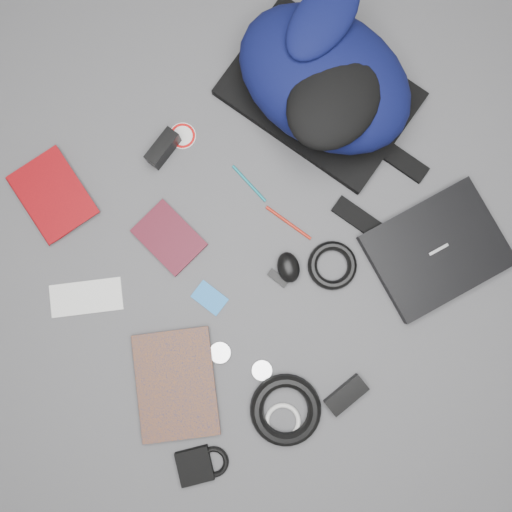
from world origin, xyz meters
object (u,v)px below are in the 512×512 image
laptop (436,250)px  comic_book (137,389)px  compact_camera (163,149)px  power_brick (346,395)px  pouch (195,466)px  textbook_red (27,212)px  dvd_case (169,238)px  mouse (288,267)px  backpack (325,79)px

laptop → comic_book: laptop is taller
compact_camera → power_brick: size_ratio=0.92×
laptop → pouch: (-0.86, -0.14, -0.01)m
textbook_red → dvd_case: 0.40m
dvd_case → compact_camera: size_ratio=1.66×
compact_camera → pouch: compact_camera is taller
laptop → textbook_red: (-0.90, 0.68, -0.00)m
laptop → comic_book: (-0.89, 0.11, -0.01)m
comic_book → mouse: 0.52m
power_brick → comic_book: bearing=139.6°
comic_book → dvd_case: comic_book is taller
backpack → compact_camera: size_ratio=5.05×
textbook_red → dvd_case: bearing=-44.1°
backpack → mouse: bearing=-155.3°
power_brick → dvd_case: bearing=99.6°
dvd_case → compact_camera: bearing=48.7°
power_brick → backpack: bearing=55.5°
dvd_case → pouch: pouch is taller
laptop → mouse: (-0.37, 0.17, 0.00)m
compact_camera → power_brick: compact_camera is taller
backpack → laptop: backpack is taller
textbook_red → mouse: mouse is taller
compact_camera → mouse: (0.12, -0.46, -0.01)m
backpack → pouch: backpack is taller
backpack → compact_camera: 0.47m
backpack → mouse: 0.50m
comic_book → dvd_case: size_ratio=1.62×
pouch → compact_camera: bearing=64.4°
comic_book → power_brick: 0.56m
laptop → mouse: 0.41m
textbook_red → compact_camera: size_ratio=2.10×
compact_camera → comic_book: bearing=-148.6°
textbook_red → laptop: bearing=-39.3°
dvd_case → power_brick: 0.64m
laptop → power_brick: (-0.42, -0.20, -0.00)m
backpack → comic_book: size_ratio=1.87×
power_brick → pouch: 0.44m
textbook_red → mouse: 0.73m
comic_book → pouch: (0.03, -0.25, 0.00)m
textbook_red → dvd_case: textbook_red is taller
comic_book → power_brick: size_ratio=2.47×
backpack → dvd_case: bearing=169.2°
textbook_red → power_brick: 1.00m
comic_book → pouch: size_ratio=3.23×
laptop → dvd_case: size_ratio=1.94×
textbook_red → power_brick: (0.48, -0.88, 0.00)m
backpack → laptop: size_ratio=1.57×
laptop → comic_book: bearing=176.1°
laptop → compact_camera: compact_camera is taller
dvd_case → comic_book: bearing=-146.1°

